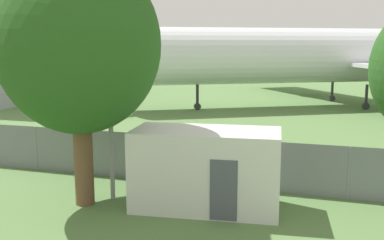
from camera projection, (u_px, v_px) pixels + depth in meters
name	position (u px, v px, depth m)	size (l,w,h in m)	color
perimeter_fence	(146.00, 157.00, 17.82)	(56.07, 0.07, 1.89)	gray
airplane	(336.00, 56.00, 39.02)	(43.26, 35.18, 13.69)	silver
portable_cabin	(206.00, 169.00, 14.71)	(4.98, 2.73, 2.63)	silver
tree_near_hangar	(79.00, 45.00, 14.41)	(5.29, 5.29, 8.28)	brown
light_mast	(109.00, 56.00, 14.92)	(0.44, 0.44, 8.21)	#99999E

